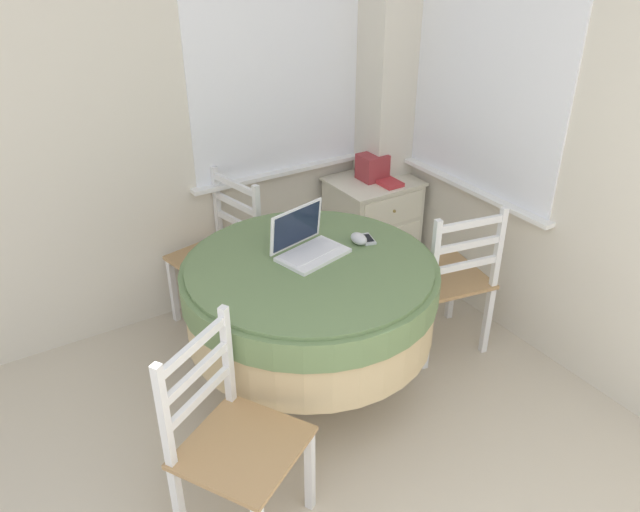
% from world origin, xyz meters
% --- Properties ---
extents(corner_room_shell, '(4.30, 5.04, 2.55)m').
position_xyz_m(corner_room_shell, '(1.19, 2.02, 1.28)').
color(corner_room_shell, beige).
rests_on(corner_room_shell, ground_plane).
extents(round_dining_table, '(1.20, 1.20, 0.76)m').
position_xyz_m(round_dining_table, '(0.77, 2.11, 0.60)').
color(round_dining_table, '#4C3D2D').
rests_on(round_dining_table, ground_plane).
extents(laptop, '(0.36, 0.30, 0.22)m').
position_xyz_m(laptop, '(0.80, 2.19, 0.81)').
color(laptop, white).
rests_on(laptop, round_dining_table).
extents(computer_mouse, '(0.07, 0.10, 0.05)m').
position_xyz_m(computer_mouse, '(1.07, 2.14, 0.79)').
color(computer_mouse, silver).
rests_on(computer_mouse, round_dining_table).
extents(cell_phone, '(0.09, 0.13, 0.01)m').
position_xyz_m(cell_phone, '(1.13, 2.15, 0.77)').
color(cell_phone, '#B2B7BC').
rests_on(cell_phone, round_dining_table).
extents(dining_chair_near_back_window, '(0.49, 0.51, 0.89)m').
position_xyz_m(dining_chair_near_back_window, '(0.67, 2.94, 0.44)').
color(dining_chair_near_back_window, '#A87F51').
rests_on(dining_chair_near_back_window, ground_plane).
extents(dining_chair_near_right_window, '(0.50, 0.48, 0.89)m').
position_xyz_m(dining_chair_near_right_window, '(1.60, 2.04, 0.44)').
color(dining_chair_near_right_window, '#A87F51').
rests_on(dining_chair_near_right_window, ground_plane).
extents(dining_chair_camera_near, '(0.58, 0.58, 0.89)m').
position_xyz_m(dining_chair_camera_near, '(0.11, 1.59, 0.44)').
color(dining_chair_camera_near, '#A87F51').
rests_on(dining_chair_camera_near, ground_plane).
extents(corner_cabinet, '(0.53, 0.46, 0.67)m').
position_xyz_m(corner_cabinet, '(1.74, 2.92, 0.34)').
color(corner_cabinet, silver).
rests_on(corner_cabinet, ground_plane).
extents(storage_box, '(0.17, 0.15, 0.16)m').
position_xyz_m(storage_box, '(1.75, 2.95, 0.75)').
color(storage_box, '#9E3338').
rests_on(storage_box, corner_cabinet).
extents(book_on_cabinet, '(0.12, 0.19, 0.02)m').
position_xyz_m(book_on_cabinet, '(1.78, 2.83, 0.69)').
color(book_on_cabinet, '#BC3338').
rests_on(book_on_cabinet, corner_cabinet).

